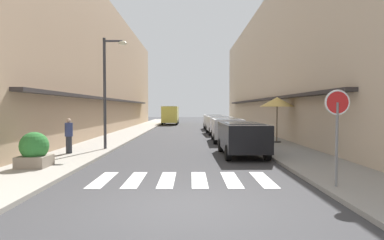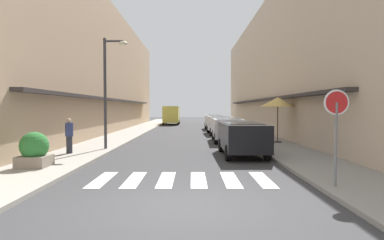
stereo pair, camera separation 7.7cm
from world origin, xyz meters
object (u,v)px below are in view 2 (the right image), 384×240
at_px(planter_corner, 34,150).
at_px(pedestrian_walking_near, 69,135).
at_px(parked_car_far, 219,123).
at_px(delivery_van, 171,114).
at_px(parked_car_distant, 214,120).
at_px(parked_car_near, 242,135).
at_px(round_street_sign, 336,113).
at_px(cafe_umbrella, 277,102).
at_px(street_lamp, 108,81).
at_px(parked_car_mid, 227,127).

relative_size(planter_corner, pedestrian_walking_near, 0.77).
distance_m(parked_car_far, delivery_van, 16.57).
bearing_deg(parked_car_distant, pedestrian_walking_near, -113.29).
relative_size(parked_car_near, parked_car_far, 0.95).
distance_m(round_street_sign, cafe_umbrella, 10.82).
relative_size(cafe_umbrella, pedestrian_walking_near, 1.70).
relative_size(cafe_umbrella, planter_corner, 2.21).
bearing_deg(parked_car_near, round_street_sign, -76.67).
height_order(parked_car_distant, planter_corner, parked_car_distant).
bearing_deg(street_lamp, round_street_sign, -45.08).
xyz_separation_m(parked_car_near, delivery_van, (-4.88, 27.80, 0.48)).
bearing_deg(pedestrian_walking_near, parked_car_mid, 136.57).
xyz_separation_m(parked_car_distant, planter_corner, (-7.62, -21.19, -0.24)).
bearing_deg(cafe_umbrella, round_street_sign, -97.12).
distance_m(street_lamp, pedestrian_walking_near, 3.30).
relative_size(delivery_van, planter_corner, 4.52).
bearing_deg(pedestrian_walking_near, planter_corner, 9.85).
distance_m(parked_car_near, round_street_sign, 6.35).
relative_size(delivery_van, round_street_sign, 2.19).
bearing_deg(parked_car_mid, street_lamp, -145.74).
xyz_separation_m(street_lamp, pedestrian_walking_near, (-1.36, -1.66, -2.51)).
relative_size(parked_car_mid, cafe_umbrella, 1.55).
bearing_deg(parked_car_mid, parked_car_distant, 90.00).
height_order(parked_car_far, round_street_sign, round_street_sign).
xyz_separation_m(parked_car_near, cafe_umbrella, (2.78, 4.64, 1.55)).
distance_m(round_street_sign, pedestrian_walking_near, 11.05).
bearing_deg(pedestrian_walking_near, parked_car_far, 155.93).
relative_size(parked_car_mid, delivery_van, 0.76).
relative_size(parked_car_near, street_lamp, 0.75).
distance_m(parked_car_mid, planter_corner, 12.03).
xyz_separation_m(parked_car_mid, pedestrian_walking_near, (-7.68, -5.98, 0.01)).
relative_size(delivery_van, pedestrian_walking_near, 3.48).
xyz_separation_m(parked_car_mid, delivery_van, (-4.88, 21.79, 0.48)).
relative_size(parked_car_distant, street_lamp, 0.74).
bearing_deg(street_lamp, parked_car_mid, 34.26).
bearing_deg(parked_car_far, parked_car_near, -90.00).
bearing_deg(parked_car_near, parked_car_mid, 90.00).
distance_m(street_lamp, cafe_umbrella, 9.62).
distance_m(parked_car_far, planter_corner, 17.07).
bearing_deg(cafe_umbrella, parked_car_near, -120.96).
distance_m(parked_car_mid, round_street_sign, 12.24).
relative_size(parked_car_far, street_lamp, 0.80).
relative_size(delivery_van, street_lamp, 0.99).
bearing_deg(planter_corner, parked_car_far, 63.49).
bearing_deg(delivery_van, parked_car_far, -72.87).
xyz_separation_m(delivery_van, pedestrian_walking_near, (-2.81, -27.76, -0.48)).
bearing_deg(parked_car_near, parked_car_distant, 90.00).
distance_m(cafe_umbrella, planter_corner, 13.20).
xyz_separation_m(street_lamp, cafe_umbrella, (9.11, 2.94, -0.97)).
bearing_deg(cafe_umbrella, street_lamp, -162.14).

